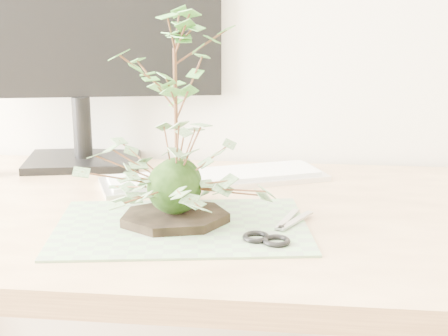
{
  "coord_description": "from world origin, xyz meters",
  "views": [
    {
      "loc": [
        0.11,
        0.18,
        1.09
      ],
      "look_at": [
        0.0,
        1.14,
        0.84
      ],
      "focal_mm": 50.0,
      "sensor_mm": 36.0,
      "label": 1
    }
  ],
  "objects_px": {
    "keyboard": "(215,178)",
    "desk": "(202,254)",
    "monitor": "(77,20)",
    "maple_kokedama": "(175,61)",
    "ivy_kokedama": "(174,162)"
  },
  "relations": [
    {
      "from": "desk",
      "to": "monitor",
      "type": "bearing_deg",
      "value": 136.57
    },
    {
      "from": "keyboard",
      "to": "desk",
      "type": "bearing_deg",
      "value": -114.48
    },
    {
      "from": "ivy_kokedama",
      "to": "maple_kokedama",
      "type": "bearing_deg",
      "value": 98.11
    },
    {
      "from": "ivy_kokedama",
      "to": "monitor",
      "type": "bearing_deg",
      "value": 126.37
    },
    {
      "from": "ivy_kokedama",
      "to": "monitor",
      "type": "distance_m",
      "value": 0.52
    },
    {
      "from": "ivy_kokedama",
      "to": "monitor",
      "type": "xyz_separation_m",
      "value": [
        -0.28,
        0.38,
        0.21
      ]
    },
    {
      "from": "desk",
      "to": "monitor",
      "type": "distance_m",
      "value": 0.59
    },
    {
      "from": "maple_kokedama",
      "to": "monitor",
      "type": "distance_m",
      "value": 0.39
    },
    {
      "from": "desk",
      "to": "ivy_kokedama",
      "type": "height_order",
      "value": "ivy_kokedama"
    },
    {
      "from": "maple_kokedama",
      "to": "monitor",
      "type": "bearing_deg",
      "value": 133.41
    },
    {
      "from": "desk",
      "to": "keyboard",
      "type": "relative_size",
      "value": 3.36
    },
    {
      "from": "maple_kokedama",
      "to": "keyboard",
      "type": "xyz_separation_m",
      "value": [
        0.05,
        0.16,
        -0.25
      ]
    },
    {
      "from": "keyboard",
      "to": "maple_kokedama",
      "type": "bearing_deg",
      "value": -130.54
    },
    {
      "from": "ivy_kokedama",
      "to": "keyboard",
      "type": "bearing_deg",
      "value": 82.36
    },
    {
      "from": "monitor",
      "to": "keyboard",
      "type": "bearing_deg",
      "value": -33.26
    }
  ]
}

